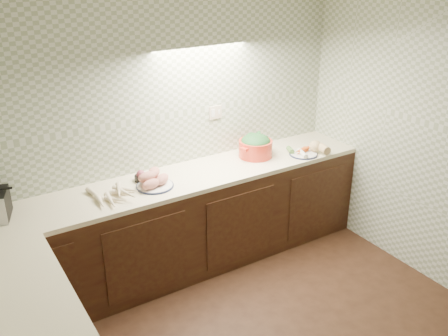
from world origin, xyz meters
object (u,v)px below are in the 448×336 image
sweet_potato_plate (153,180)px  dutch_oven (256,146)px  parsnip_pile (111,196)px  onion_bowl (142,177)px  veg_plate (309,149)px

sweet_potato_plate → dutch_oven: dutch_oven is taller
sweet_potato_plate → dutch_oven: bearing=4.6°
parsnip_pile → sweet_potato_plate: sweet_potato_plate is taller
sweet_potato_plate → onion_bowl: 0.16m
parsnip_pile → veg_plate: size_ratio=1.01×
dutch_oven → veg_plate: (0.47, -0.22, -0.06)m
sweet_potato_plate → onion_bowl: sweet_potato_plate is taller
parsnip_pile → dutch_oven: dutch_oven is taller
sweet_potato_plate → onion_bowl: size_ratio=2.37×
onion_bowl → dutch_oven: (1.12, -0.06, 0.07)m
veg_plate → onion_bowl: bearing=169.9°
parsnip_pile → onion_bowl: 0.39m
parsnip_pile → dutch_oven: (1.46, 0.13, 0.08)m
parsnip_pile → sweet_potato_plate: bearing=6.0°
sweet_potato_plate → veg_plate: bearing=-4.8°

